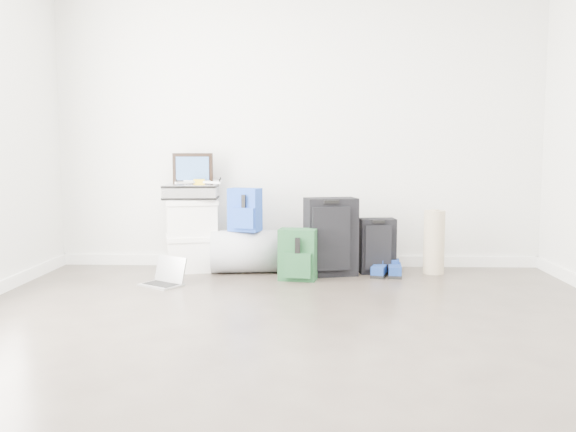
{
  "coord_description": "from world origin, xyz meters",
  "views": [
    {
      "loc": [
        0.1,
        -3.2,
        1.07
      ],
      "look_at": [
        -0.07,
        1.9,
        0.54
      ],
      "focal_mm": 38.0,
      "sensor_mm": 36.0,
      "label": 1
    }
  ],
  "objects_px": {
    "large_suitcase": "(331,237)",
    "laptop": "(165,278)",
    "carry_on": "(377,246)",
    "boxes_stack": "(192,235)",
    "briefcase": "(191,192)",
    "duffel_bag": "(245,252)"
  },
  "relations": [
    {
      "from": "laptop",
      "to": "boxes_stack",
      "type": "bearing_deg",
      "value": 114.17
    },
    {
      "from": "large_suitcase",
      "to": "carry_on",
      "type": "relative_size",
      "value": 1.39
    },
    {
      "from": "briefcase",
      "to": "laptop",
      "type": "xyz_separation_m",
      "value": [
        -0.1,
        -0.62,
        -0.66
      ]
    },
    {
      "from": "large_suitcase",
      "to": "laptop",
      "type": "bearing_deg",
      "value": -175.32
    },
    {
      "from": "carry_on",
      "to": "duffel_bag",
      "type": "bearing_deg",
      "value": 173.4
    },
    {
      "from": "boxes_stack",
      "to": "laptop",
      "type": "height_order",
      "value": "boxes_stack"
    },
    {
      "from": "briefcase",
      "to": "carry_on",
      "type": "xyz_separation_m",
      "value": [
        1.67,
        -0.06,
        -0.47
      ]
    },
    {
      "from": "boxes_stack",
      "to": "laptop",
      "type": "xyz_separation_m",
      "value": [
        -0.1,
        -0.62,
        -0.27
      ]
    },
    {
      "from": "duffel_bag",
      "to": "laptop",
      "type": "bearing_deg",
      "value": -143.88
    },
    {
      "from": "briefcase",
      "to": "laptop",
      "type": "distance_m",
      "value": 0.91
    },
    {
      "from": "briefcase",
      "to": "carry_on",
      "type": "relative_size",
      "value": 0.96
    },
    {
      "from": "boxes_stack",
      "to": "large_suitcase",
      "type": "xyz_separation_m",
      "value": [
        1.25,
        -0.17,
        0.01
      ]
    },
    {
      "from": "carry_on",
      "to": "briefcase",
      "type": "bearing_deg",
      "value": 170.67
    },
    {
      "from": "large_suitcase",
      "to": "laptop",
      "type": "relative_size",
      "value": 1.72
    },
    {
      "from": "large_suitcase",
      "to": "briefcase",
      "type": "bearing_deg",
      "value": 158.71
    },
    {
      "from": "carry_on",
      "to": "laptop",
      "type": "distance_m",
      "value": 1.87
    },
    {
      "from": "laptop",
      "to": "briefcase",
      "type": "bearing_deg",
      "value": 114.17
    },
    {
      "from": "boxes_stack",
      "to": "carry_on",
      "type": "relative_size",
      "value": 1.33
    },
    {
      "from": "large_suitcase",
      "to": "carry_on",
      "type": "xyz_separation_m",
      "value": [
        0.42,
        0.1,
        -0.09
      ]
    },
    {
      "from": "briefcase",
      "to": "duffel_bag",
      "type": "xyz_separation_m",
      "value": [
        0.5,
        -0.08,
        -0.53
      ]
    },
    {
      "from": "duffel_bag",
      "to": "carry_on",
      "type": "height_order",
      "value": "carry_on"
    },
    {
      "from": "briefcase",
      "to": "large_suitcase",
      "type": "bearing_deg",
      "value": -11.43
    }
  ]
}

